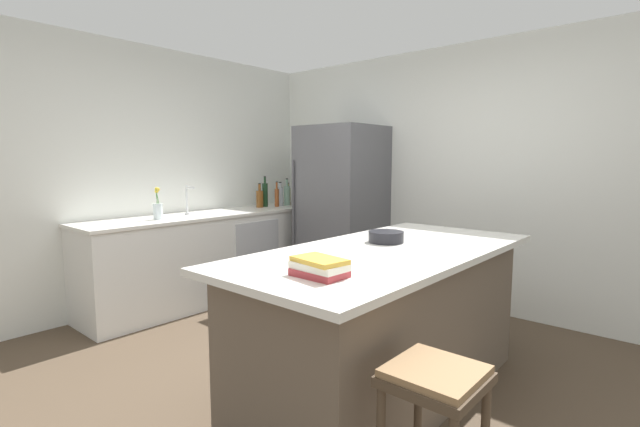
# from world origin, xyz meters

# --- Properties ---
(ground_plane) EXTENTS (7.20, 7.20, 0.00)m
(ground_plane) POSITION_xyz_m (0.00, 0.00, 0.00)
(ground_plane) COLOR #4C3D2D
(wall_rear) EXTENTS (6.00, 0.10, 2.60)m
(wall_rear) POSITION_xyz_m (0.00, 2.25, 1.30)
(wall_rear) COLOR silver
(wall_rear) RESTS_ON ground_plane
(wall_left) EXTENTS (0.10, 6.00, 2.60)m
(wall_left) POSITION_xyz_m (-2.45, 0.00, 1.30)
(wall_left) COLOR silver
(wall_left) RESTS_ON ground_plane
(counter_run_left) EXTENTS (0.66, 2.78, 0.92)m
(counter_run_left) POSITION_xyz_m (-2.09, 0.73, 0.46)
(counter_run_left) COLOR silver
(counter_run_left) RESTS_ON ground_plane
(kitchen_island) EXTENTS (1.03, 2.21, 0.93)m
(kitchen_island) POSITION_xyz_m (0.40, 0.22, 0.47)
(kitchen_island) COLOR brown
(kitchen_island) RESTS_ON ground_plane
(refrigerator) EXTENTS (0.81, 0.79, 1.84)m
(refrigerator) POSITION_xyz_m (-1.22, 1.82, 0.92)
(refrigerator) COLOR #56565B
(refrigerator) RESTS_ON ground_plane
(bar_stool) EXTENTS (0.36, 0.36, 0.67)m
(bar_stool) POSITION_xyz_m (1.12, -0.53, 0.54)
(bar_stool) COLOR #473828
(bar_stool) RESTS_ON ground_plane
(sink_faucet) EXTENTS (0.15, 0.05, 0.30)m
(sink_faucet) POSITION_xyz_m (-2.13, 0.45, 1.08)
(sink_faucet) COLOR silver
(sink_faucet) RESTS_ON counter_run_left
(flower_vase) EXTENTS (0.09, 0.09, 0.30)m
(flower_vase) POSITION_xyz_m (-2.02, 0.06, 1.02)
(flower_vase) COLOR silver
(flower_vase) RESTS_ON counter_run_left
(hot_sauce_bottle) EXTENTS (0.05, 0.05, 0.19)m
(hot_sauce_bottle) POSITION_xyz_m (-2.01, 2.01, 0.99)
(hot_sauce_bottle) COLOR red
(hot_sauce_bottle) RESTS_ON counter_run_left
(olive_oil_bottle) EXTENTS (0.06, 0.06, 0.27)m
(olive_oil_bottle) POSITION_xyz_m (-2.14, 1.90, 1.03)
(olive_oil_bottle) COLOR olive
(olive_oil_bottle) RESTS_ON counter_run_left
(gin_bottle) EXTENTS (0.07, 0.07, 0.33)m
(gin_bottle) POSITION_xyz_m (-2.07, 1.82, 1.05)
(gin_bottle) COLOR #8CB79E
(gin_bottle) RESTS_ON counter_run_left
(soda_bottle) EXTENTS (0.07, 0.07, 0.29)m
(soda_bottle) POSITION_xyz_m (-2.09, 1.72, 1.04)
(soda_bottle) COLOR silver
(soda_bottle) RESTS_ON counter_run_left
(vinegar_bottle) EXTENTS (0.05, 0.05, 0.30)m
(vinegar_bottle) POSITION_xyz_m (-2.05, 1.62, 1.04)
(vinegar_bottle) COLOR #994C23
(vinegar_bottle) RESTS_ON counter_run_left
(wine_bottle) EXTENTS (0.07, 0.07, 0.37)m
(wine_bottle) POSITION_xyz_m (-2.16, 1.53, 1.07)
(wine_bottle) COLOR #19381E
(wine_bottle) RESTS_ON counter_run_left
(whiskey_bottle) EXTENTS (0.08, 0.08, 0.29)m
(whiskey_bottle) POSITION_xyz_m (-2.14, 1.42, 1.03)
(whiskey_bottle) COLOR brown
(whiskey_bottle) RESTS_ON counter_run_left
(cookbook_stack) EXTENTS (0.28, 0.20, 0.09)m
(cookbook_stack) POSITION_xyz_m (0.52, -0.54, 0.98)
(cookbook_stack) COLOR #A83338
(cookbook_stack) RESTS_ON kitchen_island
(mixing_bowl) EXTENTS (0.23, 0.23, 0.07)m
(mixing_bowl) POSITION_xyz_m (0.28, 0.41, 0.97)
(mixing_bowl) COLOR black
(mixing_bowl) RESTS_ON kitchen_island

